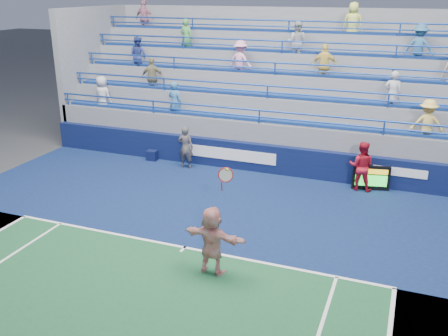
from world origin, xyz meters
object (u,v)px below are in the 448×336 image
at_px(judge_chair, 153,154).
at_px(line_judge, 186,147).
at_px(serve_speed_board, 371,178).
at_px(ball_girl, 361,166).
at_px(tennis_player, 212,240).

xyz_separation_m(judge_chair, line_judge, (1.66, -0.33, 0.60)).
distance_m(serve_speed_board, judge_chair, 8.66).
height_order(line_judge, ball_girl, ball_girl).
height_order(serve_speed_board, line_judge, line_judge).
bearing_deg(line_judge, serve_speed_board, 175.73).
distance_m(tennis_player, line_judge, 7.79).
xyz_separation_m(serve_speed_board, ball_girl, (-0.35, -0.12, 0.43)).
bearing_deg(ball_girl, serve_speed_board, -160.25).
distance_m(judge_chair, line_judge, 1.80).
bearing_deg(ball_girl, tennis_player, 68.84).
height_order(tennis_player, ball_girl, tennis_player).
xyz_separation_m(judge_chair, ball_girl, (8.31, -0.25, 0.64)).
height_order(judge_chair, line_judge, line_judge).
bearing_deg(ball_girl, judge_chair, -0.88).
height_order(judge_chair, tennis_player, tennis_player).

